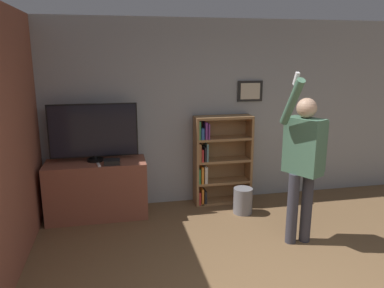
% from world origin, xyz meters
% --- Properties ---
extents(wall_back, '(6.69, 0.09, 2.70)m').
position_xyz_m(wall_back, '(0.00, 3.20, 1.35)').
color(wall_back, '#9EA3A8').
rests_on(wall_back, ground_plane).
extents(wall_side_brick, '(0.06, 4.77, 2.70)m').
position_xyz_m(wall_side_brick, '(-2.37, 1.59, 1.35)').
color(wall_side_brick, '#93513D').
rests_on(wall_side_brick, ground_plane).
extents(tv_ledge, '(1.34, 0.56, 0.78)m').
position_xyz_m(tv_ledge, '(-1.61, 2.87, 0.39)').
color(tv_ledge, '#93513D').
rests_on(tv_ledge, ground_plane).
extents(television, '(1.17, 0.22, 0.78)m').
position_xyz_m(television, '(-1.61, 2.91, 1.19)').
color(television, black).
rests_on(television, tv_ledge).
extents(game_console, '(0.21, 0.17, 0.06)m').
position_xyz_m(game_console, '(-1.39, 2.71, 0.81)').
color(game_console, black).
rests_on(game_console, tv_ledge).
extents(remote_loose, '(0.06, 0.14, 0.02)m').
position_xyz_m(remote_loose, '(-1.56, 2.68, 0.79)').
color(remote_loose, white).
rests_on(remote_loose, tv_ledge).
extents(bookshelf, '(0.86, 0.28, 1.33)m').
position_xyz_m(bookshelf, '(0.16, 3.03, 0.66)').
color(bookshelf, '#997047').
rests_on(bookshelf, ground_plane).
extents(person, '(0.57, 0.57, 2.03)m').
position_xyz_m(person, '(0.76, 1.61, 1.05)').
color(person, '#383842').
rests_on(person, ground_plane).
extents(waste_bin, '(0.27, 0.27, 0.37)m').
position_xyz_m(waste_bin, '(0.40, 2.55, 0.18)').
color(waste_bin, gray).
rests_on(waste_bin, ground_plane).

